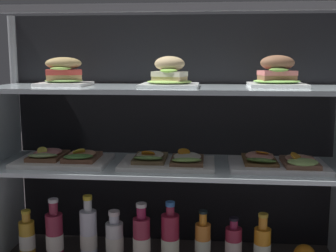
{
  "coord_description": "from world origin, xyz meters",
  "views": [
    {
      "loc": [
        0.15,
        -1.55,
        0.8
      ],
      "look_at": [
        0.0,
        0.0,
        0.56
      ],
      "focal_mm": 46.33,
      "sensor_mm": 36.0,
      "label": 1
    }
  ],
  "objects_px": {
    "plated_roll_sandwich_near_right_corner": "(170,77)",
    "plated_roll_sandwich_center": "(64,75)",
    "open_sandwich_tray_right_of_center": "(168,160)",
    "juice_bottle_front_left_end": "(115,240)",
    "juice_bottle_front_second": "(27,239)",
    "juice_bottle_near_post": "(89,235)",
    "juice_bottle_front_middle": "(170,240)",
    "juice_bottle_front_right_end": "(203,242)",
    "juice_bottle_back_left": "(262,247)",
    "open_sandwich_tray_center": "(63,158)",
    "juice_bottle_tucked_behind": "(142,240)",
    "juice_bottle_back_center": "(233,245)",
    "juice_bottle_back_right": "(55,236)",
    "plated_roll_sandwich_right_of_center": "(277,75)",
    "open_sandwich_tray_far_right": "(278,162)"
  },
  "relations": [
    {
      "from": "plated_roll_sandwich_right_of_center",
      "to": "juice_bottle_tucked_behind",
      "type": "bearing_deg",
      "value": -170.82
    },
    {
      "from": "juice_bottle_near_post",
      "to": "juice_bottle_front_right_end",
      "type": "height_order",
      "value": "juice_bottle_near_post"
    },
    {
      "from": "juice_bottle_front_second",
      "to": "juice_bottle_back_right",
      "type": "height_order",
      "value": "juice_bottle_back_right"
    },
    {
      "from": "open_sandwich_tray_far_right",
      "to": "juice_bottle_front_right_end",
      "type": "xyz_separation_m",
      "value": [
        -0.26,
        0.01,
        -0.31
      ]
    },
    {
      "from": "juice_bottle_tucked_behind",
      "to": "open_sandwich_tray_center",
      "type": "bearing_deg",
      "value": 176.05
    },
    {
      "from": "open_sandwich_tray_right_of_center",
      "to": "juice_bottle_front_right_end",
      "type": "xyz_separation_m",
      "value": [
        0.13,
        0.01,
        -0.31
      ]
    },
    {
      "from": "plated_roll_sandwich_right_of_center",
      "to": "juice_bottle_near_post",
      "type": "height_order",
      "value": "plated_roll_sandwich_right_of_center"
    },
    {
      "from": "plated_roll_sandwich_right_of_center",
      "to": "juice_bottle_back_right",
      "type": "relative_size",
      "value": 0.81
    },
    {
      "from": "juice_bottle_front_left_end",
      "to": "juice_bottle_back_right",
      "type": "bearing_deg",
      "value": -176.22
    },
    {
      "from": "juice_bottle_tucked_behind",
      "to": "juice_bottle_front_middle",
      "type": "xyz_separation_m",
      "value": [
        0.11,
        0.01,
        -0.0
      ]
    },
    {
      "from": "juice_bottle_front_left_end",
      "to": "juice_bottle_back_center",
      "type": "height_order",
      "value": "juice_bottle_front_left_end"
    },
    {
      "from": "juice_bottle_front_middle",
      "to": "juice_bottle_back_left",
      "type": "relative_size",
      "value": 1.17
    },
    {
      "from": "plated_roll_sandwich_near_right_corner",
      "to": "open_sandwich_tray_right_of_center",
      "type": "bearing_deg",
      "value": 121.58
    },
    {
      "from": "juice_bottle_back_center",
      "to": "juice_bottle_front_right_end",
      "type": "bearing_deg",
      "value": 179.76
    },
    {
      "from": "juice_bottle_front_right_end",
      "to": "juice_bottle_back_center",
      "type": "xyz_separation_m",
      "value": [
        0.11,
        -0.0,
        -0.01
      ]
    },
    {
      "from": "juice_bottle_front_second",
      "to": "juice_bottle_near_post",
      "type": "distance_m",
      "value": 0.24
    },
    {
      "from": "juice_bottle_near_post",
      "to": "juice_bottle_front_middle",
      "type": "bearing_deg",
      "value": -2.01
    },
    {
      "from": "juice_bottle_back_right",
      "to": "juice_bottle_front_left_end",
      "type": "bearing_deg",
      "value": 3.78
    },
    {
      "from": "juice_bottle_back_right",
      "to": "juice_bottle_front_left_end",
      "type": "height_order",
      "value": "juice_bottle_back_right"
    },
    {
      "from": "juice_bottle_tucked_behind",
      "to": "juice_bottle_near_post",
      "type": "bearing_deg",
      "value": 173.85
    },
    {
      "from": "open_sandwich_tray_right_of_center",
      "to": "juice_bottle_near_post",
      "type": "bearing_deg",
      "value": 179.93
    },
    {
      "from": "juice_bottle_back_left",
      "to": "juice_bottle_front_middle",
      "type": "bearing_deg",
      "value": -179.49
    },
    {
      "from": "juice_bottle_back_left",
      "to": "plated_roll_sandwich_near_right_corner",
      "type": "bearing_deg",
      "value": -179.96
    },
    {
      "from": "juice_bottle_near_post",
      "to": "juice_bottle_front_left_end",
      "type": "relative_size",
      "value": 1.28
    },
    {
      "from": "plated_roll_sandwich_right_of_center",
      "to": "juice_bottle_back_right",
      "type": "distance_m",
      "value": 1.02
    },
    {
      "from": "open_sandwich_tray_center",
      "to": "juice_bottle_back_left",
      "type": "height_order",
      "value": "open_sandwich_tray_center"
    },
    {
      "from": "open_sandwich_tray_center",
      "to": "juice_bottle_tucked_behind",
      "type": "relative_size",
      "value": 1.43
    },
    {
      "from": "juice_bottle_front_left_end",
      "to": "juice_bottle_back_left",
      "type": "distance_m",
      "value": 0.55
    },
    {
      "from": "juice_bottle_front_middle",
      "to": "juice_bottle_front_right_end",
      "type": "distance_m",
      "value": 0.12
    },
    {
      "from": "plated_roll_sandwich_near_right_corner",
      "to": "juice_bottle_front_middle",
      "type": "relative_size",
      "value": 0.83
    },
    {
      "from": "plated_roll_sandwich_near_right_corner",
      "to": "plated_roll_sandwich_center",
      "type": "bearing_deg",
      "value": 172.43
    },
    {
      "from": "juice_bottle_front_second",
      "to": "juice_bottle_front_middle",
      "type": "bearing_deg",
      "value": 1.22
    },
    {
      "from": "plated_roll_sandwich_center",
      "to": "open_sandwich_tray_right_of_center",
      "type": "distance_m",
      "value": 0.5
    },
    {
      "from": "plated_roll_sandwich_near_right_corner",
      "to": "juice_bottle_back_right",
      "type": "xyz_separation_m",
      "value": [
        -0.44,
        -0.01,
        -0.6
      ]
    },
    {
      "from": "open_sandwich_tray_center",
      "to": "juice_bottle_back_center",
      "type": "xyz_separation_m",
      "value": [
        0.63,
        0.01,
        -0.32
      ]
    },
    {
      "from": "plated_roll_sandwich_center",
      "to": "juice_bottle_front_second",
      "type": "bearing_deg",
      "value": -155.06
    },
    {
      "from": "open_sandwich_tray_right_of_center",
      "to": "juice_bottle_front_left_end",
      "type": "height_order",
      "value": "open_sandwich_tray_right_of_center"
    },
    {
      "from": "juice_bottle_back_left",
      "to": "open_sandwich_tray_right_of_center",
      "type": "bearing_deg",
      "value": 178.73
    },
    {
      "from": "juice_bottle_near_post",
      "to": "juice_bottle_back_left",
      "type": "height_order",
      "value": "juice_bottle_near_post"
    },
    {
      "from": "open_sandwich_tray_center",
      "to": "juice_bottle_tucked_behind",
      "type": "xyz_separation_m",
      "value": [
        0.29,
        -0.02,
        -0.3
      ]
    },
    {
      "from": "plated_roll_sandwich_center",
      "to": "juice_bottle_back_left",
      "type": "relative_size",
      "value": 0.87
    },
    {
      "from": "open_sandwich_tray_center",
      "to": "juice_bottle_front_left_end",
      "type": "xyz_separation_m",
      "value": [
        0.19,
        -0.0,
        -0.32
      ]
    },
    {
      "from": "open_sandwich_tray_right_of_center",
      "to": "juice_bottle_back_right",
      "type": "bearing_deg",
      "value": -177.63
    },
    {
      "from": "open_sandwich_tray_right_of_center",
      "to": "juice_bottle_front_left_end",
      "type": "distance_m",
      "value": 0.38
    },
    {
      "from": "plated_roll_sandwich_center",
      "to": "open_sandwich_tray_right_of_center",
      "type": "xyz_separation_m",
      "value": [
        0.39,
        -0.05,
        -0.31
      ]
    },
    {
      "from": "juice_bottle_front_second",
      "to": "juice_bottle_back_center",
      "type": "bearing_deg",
      "value": 2.08
    },
    {
      "from": "juice_bottle_near_post",
      "to": "juice_bottle_tucked_behind",
      "type": "relative_size",
      "value": 1.06
    },
    {
      "from": "plated_roll_sandwich_center",
      "to": "juice_bottle_front_right_end",
      "type": "distance_m",
      "value": 0.81
    },
    {
      "from": "juice_bottle_back_center",
      "to": "juice_bottle_front_second",
      "type": "bearing_deg",
      "value": -177.92
    },
    {
      "from": "juice_bottle_front_right_end",
      "to": "juice_bottle_back_left",
      "type": "distance_m",
      "value": 0.22
    }
  ]
}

